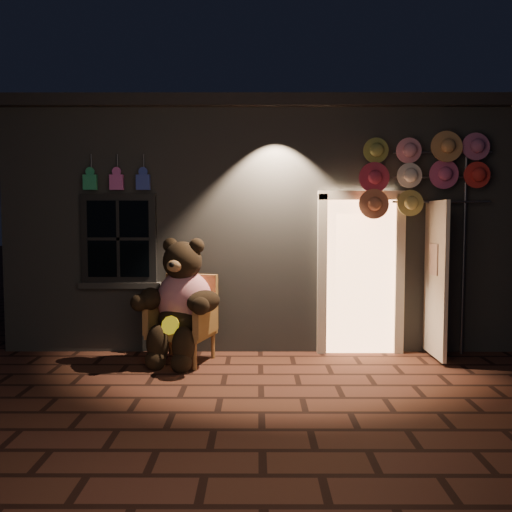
{
  "coord_description": "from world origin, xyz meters",
  "views": [
    {
      "loc": [
        -0.04,
        -5.81,
        1.83
      ],
      "look_at": [
        -0.06,
        1.0,
        1.35
      ],
      "focal_mm": 38.0,
      "sensor_mm": 36.0,
      "label": 1
    }
  ],
  "objects": [
    {
      "name": "teddy_bear",
      "position": [
        -1.0,
        0.92,
        0.77
      ],
      "size": [
        1.11,
        1.02,
        1.6
      ],
      "rotation": [
        0.0,
        0.0,
        -0.31
      ],
      "color": "red",
      "rests_on": "ground"
    },
    {
      "name": "shop_building",
      "position": [
        0.0,
        3.99,
        1.74
      ],
      "size": [
        7.3,
        5.95,
        3.51
      ],
      "color": "slate",
      "rests_on": "ground"
    },
    {
      "name": "wicker_armchair",
      "position": [
        -0.97,
        1.06,
        0.55
      ],
      "size": [
        0.91,
        0.87,
        1.09
      ],
      "rotation": [
        0.0,
        0.0,
        -0.31
      ],
      "color": "#AB7142",
      "rests_on": "ground"
    },
    {
      "name": "hat_rack",
      "position": [
        2.09,
        1.28,
        2.4
      ],
      "size": [
        1.71,
        0.22,
        2.92
      ],
      "color": "#59595E",
      "rests_on": "ground"
    },
    {
      "name": "ground",
      "position": [
        0.0,
        0.0,
        0.0
      ],
      "size": [
        60.0,
        60.0,
        0.0
      ],
      "primitive_type": "plane",
      "color": "#4E291E",
      "rests_on": "ground"
    }
  ]
}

